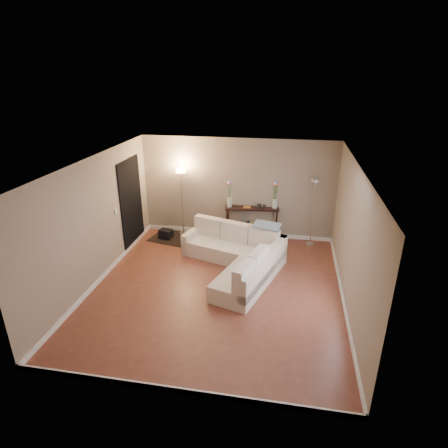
% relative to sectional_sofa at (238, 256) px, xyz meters
% --- Properties ---
extents(floor, '(5.00, 5.50, 0.01)m').
position_rel_sectional_sofa_xyz_m(floor, '(-0.31, -0.91, -0.31)').
color(floor, brown).
rests_on(floor, ground).
extents(ceiling, '(5.00, 5.50, 0.01)m').
position_rel_sectional_sofa_xyz_m(ceiling, '(-0.31, -0.91, 2.30)').
color(ceiling, white).
rests_on(ceiling, ground).
extents(wall_back, '(5.00, 0.02, 2.60)m').
position_rel_sectional_sofa_xyz_m(wall_back, '(-0.31, 1.85, 0.99)').
color(wall_back, gray).
rests_on(wall_back, ground).
extents(wall_front, '(5.00, 0.02, 2.60)m').
position_rel_sectional_sofa_xyz_m(wall_front, '(-0.31, -3.67, 0.99)').
color(wall_front, gray).
rests_on(wall_front, ground).
extents(wall_left, '(0.02, 5.50, 2.60)m').
position_rel_sectional_sofa_xyz_m(wall_left, '(-2.82, -0.91, 0.99)').
color(wall_left, gray).
rests_on(wall_left, ground).
extents(wall_right, '(0.02, 5.50, 2.60)m').
position_rel_sectional_sofa_xyz_m(wall_right, '(2.20, -0.91, 0.99)').
color(wall_right, gray).
rests_on(wall_right, ground).
extents(baseboard_back, '(5.00, 0.03, 0.10)m').
position_rel_sectional_sofa_xyz_m(baseboard_back, '(-0.31, 1.83, -0.26)').
color(baseboard_back, white).
rests_on(baseboard_back, ground).
extents(baseboard_front, '(5.00, 0.03, 0.10)m').
position_rel_sectional_sofa_xyz_m(baseboard_front, '(-0.31, -3.64, -0.26)').
color(baseboard_front, white).
rests_on(baseboard_front, ground).
extents(baseboard_left, '(0.03, 5.50, 0.10)m').
position_rel_sectional_sofa_xyz_m(baseboard_left, '(-2.79, -0.91, -0.26)').
color(baseboard_left, white).
rests_on(baseboard_left, ground).
extents(baseboard_right, '(0.03, 5.50, 0.10)m').
position_rel_sectional_sofa_xyz_m(baseboard_right, '(2.18, -0.91, -0.26)').
color(baseboard_right, white).
rests_on(baseboard_right, ground).
extents(doorway, '(0.02, 1.20, 2.20)m').
position_rel_sectional_sofa_xyz_m(doorway, '(-2.79, 0.79, 0.79)').
color(doorway, black).
rests_on(doorway, ground).
extents(switch_plate, '(0.02, 0.08, 0.12)m').
position_rel_sectional_sofa_xyz_m(switch_plate, '(-2.79, -0.06, 0.89)').
color(switch_plate, white).
rests_on(switch_plate, ground).
extents(sectional_sofa, '(2.51, 2.88, 0.84)m').
position_rel_sectional_sofa_xyz_m(sectional_sofa, '(0.00, 0.00, 0.00)').
color(sectional_sofa, beige).
rests_on(sectional_sofa, floor).
extents(throw_blanket, '(0.67, 0.49, 0.08)m').
position_rel_sectional_sofa_xyz_m(throw_blanket, '(0.57, 0.44, 0.60)').
color(throw_blanket, gray).
rests_on(throw_blanket, sectional_sofa).
extents(console_table, '(1.41, 0.51, 0.85)m').
position_rel_sectional_sofa_xyz_m(console_table, '(0.01, 1.73, 0.17)').
color(console_table, black).
rests_on(console_table, floor).
extents(leaning_mirror, '(0.97, 0.14, 0.76)m').
position_rel_sectional_sofa_xyz_m(leaning_mirror, '(0.08, 1.91, 0.91)').
color(leaning_mirror, black).
rests_on(leaning_mirror, console_table).
extents(table_decor, '(0.59, 0.15, 0.14)m').
position_rel_sectional_sofa_xyz_m(table_decor, '(0.09, 1.69, 0.55)').
color(table_decor, orange).
rests_on(table_decor, console_table).
extents(flower_vase_left, '(0.16, 0.14, 0.73)m').
position_rel_sectional_sofa_xyz_m(flower_vase_left, '(-0.49, 1.67, 0.83)').
color(flower_vase_left, silver).
rests_on(flower_vase_left, console_table).
extents(flower_vase_right, '(0.16, 0.14, 0.73)m').
position_rel_sectional_sofa_xyz_m(flower_vase_right, '(0.67, 1.79, 0.83)').
color(flower_vase_right, silver).
rests_on(flower_vase_right, console_table).
extents(floor_lamp_lit, '(0.30, 0.30, 1.80)m').
position_rel_sectional_sofa_xyz_m(floor_lamp_lit, '(-1.74, 1.61, 0.96)').
color(floor_lamp_lit, silver).
rests_on(floor_lamp_lit, floor).
extents(floor_lamp_unlit, '(0.26, 0.26, 1.75)m').
position_rel_sectional_sofa_xyz_m(floor_lamp_unlit, '(1.63, 1.54, 0.92)').
color(floor_lamp_unlit, silver).
rests_on(floor_lamp_unlit, floor).
extents(charcoal_rug, '(1.33, 1.11, 0.02)m').
position_rel_sectional_sofa_xyz_m(charcoal_rug, '(-1.91, 1.30, -0.30)').
color(charcoal_rug, black).
rests_on(charcoal_rug, floor).
extents(black_bag, '(0.37, 0.30, 0.22)m').
position_rel_sectional_sofa_xyz_m(black_bag, '(-2.12, 1.24, -0.17)').
color(black_bag, black).
rests_on(black_bag, charcoal_rug).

